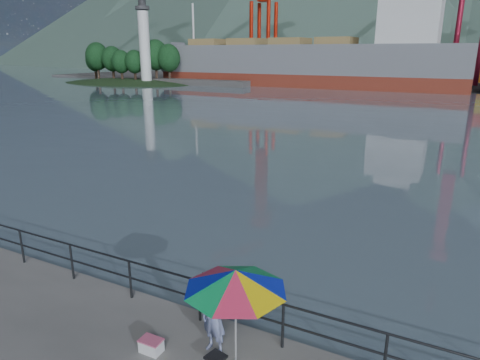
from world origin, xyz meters
name	(u,v)px	position (x,y,z in m)	size (l,w,h in m)	color
harbor_water	(445,73)	(0.00, 130.00, 0.00)	(500.00, 280.00, 0.00)	slate
guardrail	(163,289)	(0.00, 1.70, 0.52)	(22.00, 0.06, 1.03)	#2D3033
lighthouse_islet	(126,81)	(-54.97, 61.99, 0.26)	(48.00, 26.40, 19.20)	#263F1E
fisherman	(214,317)	(1.83, 0.96, 0.79)	(0.58, 0.38, 1.58)	#2B4195
beach_umbrella	(236,280)	(2.57, 0.48, 2.06)	(1.98, 1.98, 2.25)	white
cooler_bag	(151,346)	(0.70, 0.35, 0.13)	(0.44, 0.29, 0.25)	silver
fishing_rod	(232,318)	(1.60, 2.12, 0.00)	(0.02, 0.02, 2.31)	black
bulk_carrier	(313,62)	(-19.31, 71.03, 4.07)	(55.41, 9.59, 14.50)	maroon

